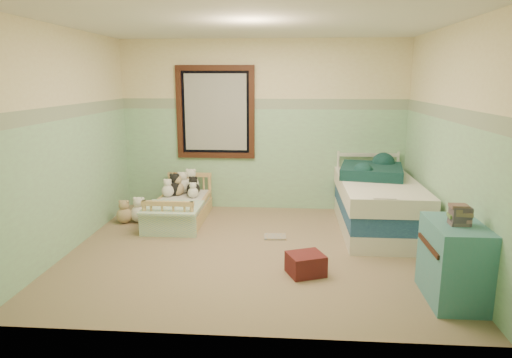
# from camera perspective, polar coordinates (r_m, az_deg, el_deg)

# --- Properties ---
(floor) EXTENTS (4.20, 3.60, 0.02)m
(floor) POSITION_cam_1_polar(r_m,az_deg,el_deg) (5.33, -0.37, -8.98)
(floor) COLOR brown
(floor) RESTS_ON ground
(ceiling) EXTENTS (4.20, 3.60, 0.02)m
(ceiling) POSITION_cam_1_polar(r_m,az_deg,el_deg) (5.00, -0.41, 19.01)
(ceiling) COLOR silver
(ceiling) RESTS_ON wall_back
(wall_back) EXTENTS (4.20, 0.04, 2.50)m
(wall_back) POSITION_cam_1_polar(r_m,az_deg,el_deg) (6.79, 0.87, 6.64)
(wall_back) COLOR beige
(wall_back) RESTS_ON floor
(wall_front) EXTENTS (4.20, 0.04, 2.50)m
(wall_front) POSITION_cam_1_polar(r_m,az_deg,el_deg) (3.25, -2.99, 0.16)
(wall_front) COLOR beige
(wall_front) RESTS_ON floor
(wall_left) EXTENTS (0.04, 3.60, 2.50)m
(wall_left) POSITION_cam_1_polar(r_m,az_deg,el_deg) (5.59, -22.45, 4.43)
(wall_left) COLOR beige
(wall_left) RESTS_ON floor
(wall_right) EXTENTS (0.04, 3.60, 2.50)m
(wall_right) POSITION_cam_1_polar(r_m,az_deg,el_deg) (5.27, 23.05, 3.95)
(wall_right) COLOR beige
(wall_right) RESTS_ON floor
(wainscot_mint) EXTENTS (4.20, 0.01, 1.50)m
(wainscot_mint) POSITION_cam_1_polar(r_m,az_deg,el_deg) (6.85, 0.84, 2.46)
(wainscot_mint) COLOR #88B08E
(wainscot_mint) RESTS_ON floor
(border_strip) EXTENTS (4.20, 0.01, 0.15)m
(border_strip) POSITION_cam_1_polar(r_m,az_deg,el_deg) (6.75, 0.87, 9.37)
(border_strip) COLOR #567A5B
(border_strip) RESTS_ON wall_back
(window_frame) EXTENTS (1.16, 0.06, 1.36)m
(window_frame) POSITION_cam_1_polar(r_m,az_deg,el_deg) (6.82, -5.10, 8.29)
(window_frame) COLOR #401B12
(window_frame) RESTS_ON wall_back
(window_blinds) EXTENTS (0.92, 0.01, 1.12)m
(window_blinds) POSITION_cam_1_polar(r_m,az_deg,el_deg) (6.83, -5.08, 8.30)
(window_blinds) COLOR beige
(window_blinds) RESTS_ON window_frame
(toddler_bed_frame) EXTENTS (0.67, 1.33, 0.17)m
(toddler_bed_frame) POSITION_cam_1_polar(r_m,az_deg,el_deg) (6.46, -9.41, -4.40)
(toddler_bed_frame) COLOR tan
(toddler_bed_frame) RESTS_ON floor
(toddler_mattress) EXTENTS (0.61, 1.27, 0.12)m
(toddler_mattress) POSITION_cam_1_polar(r_m,az_deg,el_deg) (6.42, -9.46, -3.16)
(toddler_mattress) COLOR silver
(toddler_mattress) RESTS_ON toddler_bed_frame
(patchwork_quilt) EXTENTS (0.72, 0.67, 0.03)m
(patchwork_quilt) POSITION_cam_1_polar(r_m,az_deg,el_deg) (6.01, -10.41, -3.52)
(patchwork_quilt) COLOR #76B5D6
(patchwork_quilt) RESTS_ON toddler_mattress
(plush_bed_brown) EXTENTS (0.20, 0.20, 0.20)m
(plush_bed_brown) POSITION_cam_1_polar(r_m,az_deg,el_deg) (6.88, -9.74, -0.74)
(plush_bed_brown) COLOR brown
(plush_bed_brown) RESTS_ON toddler_mattress
(plush_bed_white) EXTENTS (0.23, 0.23, 0.23)m
(plush_bed_white) POSITION_cam_1_polar(r_m,az_deg,el_deg) (6.83, -8.12, -0.62)
(plush_bed_white) COLOR white
(plush_bed_white) RESTS_ON toddler_mattress
(plush_bed_tan) EXTENTS (0.19, 0.19, 0.19)m
(plush_bed_tan) POSITION_cam_1_polar(r_m,az_deg,el_deg) (6.66, -9.77, -1.20)
(plush_bed_tan) COLOR tan
(plush_bed_tan) RESTS_ON toddler_mattress
(plush_bed_dark) EXTENTS (0.19, 0.19, 0.19)m
(plush_bed_dark) POSITION_cam_1_polar(r_m,az_deg,el_deg) (6.61, -7.84, -1.25)
(plush_bed_dark) COLOR black
(plush_bed_dark) RESTS_ON toddler_mattress
(plush_floor_cream) EXTENTS (0.24, 0.24, 0.24)m
(plush_floor_cream) POSITION_cam_1_polar(r_m,az_deg,el_deg) (6.50, -14.37, -4.21)
(plush_floor_cream) COLOR white
(plush_floor_cream) RESTS_ON floor
(plush_floor_tan) EXTENTS (0.22, 0.22, 0.22)m
(plush_floor_tan) POSITION_cam_1_polar(r_m,az_deg,el_deg) (6.51, -16.11, -4.37)
(plush_floor_tan) COLOR tan
(plush_floor_tan) RESTS_ON floor
(twin_bed_frame) EXTENTS (0.92, 1.84, 0.22)m
(twin_bed_frame) POSITION_cam_1_polar(r_m,az_deg,el_deg) (6.17, 14.85, -5.23)
(twin_bed_frame) COLOR white
(twin_bed_frame) RESTS_ON floor
(twin_boxspring) EXTENTS (0.92, 1.84, 0.22)m
(twin_boxspring) POSITION_cam_1_polar(r_m,az_deg,el_deg) (6.11, 14.97, -3.26)
(twin_boxspring) COLOR navy
(twin_boxspring) RESTS_ON twin_bed_frame
(twin_mattress) EXTENTS (0.96, 1.88, 0.22)m
(twin_mattress) POSITION_cam_1_polar(r_m,az_deg,el_deg) (6.05, 15.08, -1.25)
(twin_mattress) COLOR silver
(twin_mattress) RESTS_ON twin_boxspring
(teal_blanket) EXTENTS (0.92, 0.96, 0.14)m
(teal_blanket) POSITION_cam_1_polar(r_m,az_deg,el_deg) (6.29, 14.23, 0.99)
(teal_blanket) COLOR black
(teal_blanket) RESTS_ON twin_mattress
(dresser) EXTENTS (0.45, 0.71, 0.71)m
(dresser) POSITION_cam_1_polar(r_m,az_deg,el_deg) (4.44, 23.50, -9.50)
(dresser) COLOR teal
(dresser) RESTS_ON floor
(book_stack) EXTENTS (0.17, 0.13, 0.16)m
(book_stack) POSITION_cam_1_polar(r_m,az_deg,el_deg) (4.27, 24.16, -4.21)
(book_stack) COLOR brown
(book_stack) RESTS_ON dresser
(red_pillow) EXTENTS (0.43, 0.41, 0.22)m
(red_pillow) POSITION_cam_1_polar(r_m,az_deg,el_deg) (4.71, 6.23, -10.53)
(red_pillow) COLOR maroon
(red_pillow) RESTS_ON floor
(floor_book) EXTENTS (0.28, 0.22, 0.03)m
(floor_book) POSITION_cam_1_polar(r_m,az_deg,el_deg) (5.72, 2.39, -7.23)
(floor_book) COLOR gold
(floor_book) RESTS_ON floor
(extra_plush_0) EXTENTS (0.19, 0.19, 0.19)m
(extra_plush_0) POSITION_cam_1_polar(r_m,az_deg,el_deg) (6.83, -8.14, -0.83)
(extra_plush_0) COLOR tan
(extra_plush_0) RESTS_ON toddler_mattress
(extra_plush_1) EXTENTS (0.15, 0.15, 0.15)m
(extra_plush_1) POSITION_cam_1_polar(r_m,az_deg,el_deg) (6.49, -7.87, -1.69)
(extra_plush_1) COLOR white
(extra_plush_1) RESTS_ON toddler_mattress
(extra_plush_2) EXTENTS (0.22, 0.22, 0.22)m
(extra_plush_2) POSITION_cam_1_polar(r_m,az_deg,el_deg) (6.67, -10.10, -1.09)
(extra_plush_2) COLOR black
(extra_plush_2) RESTS_ON toddler_mattress
(extra_plush_3) EXTENTS (0.21, 0.21, 0.21)m
(extra_plush_3) POSITION_cam_1_polar(r_m,az_deg,el_deg) (6.77, -9.18, -0.85)
(extra_plush_3) COLOR white
(extra_plush_3) RESTS_ON toddler_mattress
(extra_plush_4) EXTENTS (0.18, 0.18, 0.18)m
(extra_plush_4) POSITION_cam_1_polar(r_m,az_deg,el_deg) (6.60, -10.96, -1.45)
(extra_plush_4) COLOR white
(extra_plush_4) RESTS_ON toddler_mattress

